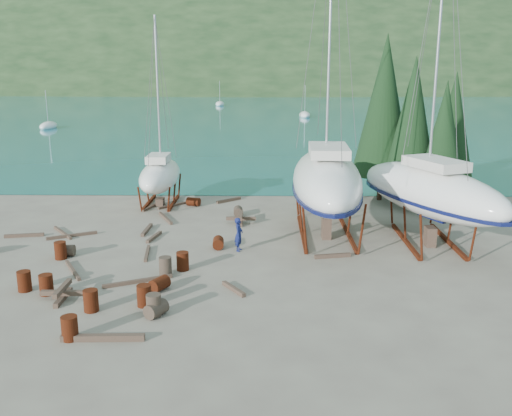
{
  "coord_description": "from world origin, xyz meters",
  "views": [
    {
      "loc": [
        2.85,
        -25.85,
        9.4
      ],
      "look_at": [
        2.36,
        3.0,
        2.12
      ],
      "focal_mm": 40.0,
      "sensor_mm": 36.0,
      "label": 1
    }
  ],
  "objects_px": {
    "small_sailboat_shore": "(160,175)",
    "worker": "(239,234)",
    "large_sailboat_far": "(430,190)",
    "large_sailboat_near": "(327,179)"
  },
  "relations": [
    {
      "from": "large_sailboat_far",
      "to": "small_sailboat_shore",
      "type": "xyz_separation_m",
      "value": [
        -16.0,
        8.52,
        -0.84
      ]
    },
    {
      "from": "large_sailboat_near",
      "to": "small_sailboat_shore",
      "type": "relative_size",
      "value": 1.6
    },
    {
      "from": "large_sailboat_near",
      "to": "worker",
      "type": "relative_size",
      "value": 11.37
    },
    {
      "from": "small_sailboat_shore",
      "to": "worker",
      "type": "relative_size",
      "value": 7.11
    },
    {
      "from": "small_sailboat_shore",
      "to": "worker",
      "type": "distance_m",
      "value": 11.69
    },
    {
      "from": "large_sailboat_far",
      "to": "worker",
      "type": "relative_size",
      "value": 10.09
    },
    {
      "from": "large_sailboat_near",
      "to": "large_sailboat_far",
      "type": "bearing_deg",
      "value": -11.87
    },
    {
      "from": "large_sailboat_far",
      "to": "small_sailboat_shore",
      "type": "relative_size",
      "value": 1.42
    },
    {
      "from": "large_sailboat_near",
      "to": "large_sailboat_far",
      "type": "distance_m",
      "value": 5.57
    },
    {
      "from": "large_sailboat_far",
      "to": "worker",
      "type": "bearing_deg",
      "value": 165.63
    }
  ]
}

